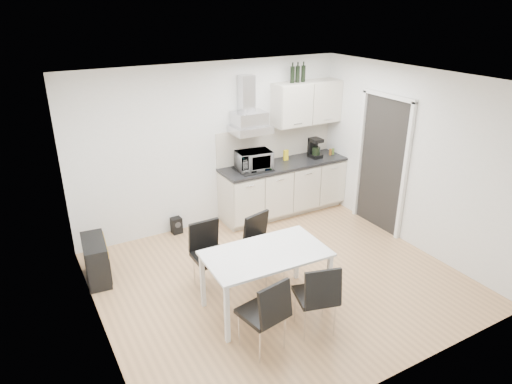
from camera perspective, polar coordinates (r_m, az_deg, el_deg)
ground at (r=6.20m, az=2.84°, el=-10.77°), size 4.50×4.50×0.00m
wall_back at (r=7.24m, az=-5.43°, el=5.69°), size 4.50×0.10×2.60m
wall_front at (r=4.22m, az=17.95°, el=-8.74°), size 4.50×0.10×2.60m
wall_left at (r=4.86m, az=-19.99°, el=-4.64°), size 0.10×4.00×2.60m
wall_right at (r=6.98m, az=18.93°, el=3.87°), size 0.10×4.00×2.60m
ceiling at (r=5.22m, az=3.41°, el=13.68°), size 4.50×4.50×0.00m
doorway at (r=7.39m, az=15.37°, el=3.26°), size 0.08×1.04×2.10m
kitchenette at (r=7.71m, az=3.57°, el=3.15°), size 2.22×0.64×2.52m
dining_table at (r=5.33m, az=1.23°, el=-8.31°), size 1.45×0.86×0.75m
chair_far_left at (r=5.82m, az=-5.65°, el=-8.17°), size 0.44×0.50×0.88m
chair_far_right at (r=5.99m, az=1.30°, el=-7.06°), size 0.55×0.59×0.88m
chair_near_left at (r=4.88m, az=0.74°, el=-14.93°), size 0.52×0.57×0.88m
chair_near_right at (r=5.16m, az=7.42°, el=-12.79°), size 0.56×0.60×0.88m
guitar_amp at (r=6.40m, az=-19.37°, el=-8.03°), size 0.36×0.70×0.56m
floor_speaker at (r=7.35m, az=-9.91°, el=-4.14°), size 0.17×0.15×0.26m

